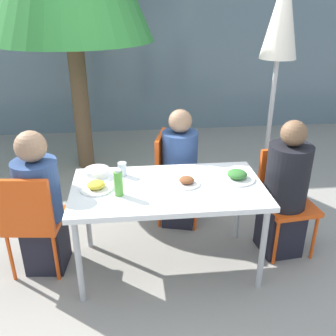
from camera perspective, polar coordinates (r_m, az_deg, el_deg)
ground_plane at (r=3.16m, az=0.00°, el=-14.49°), size 24.00×24.00×0.00m
building_facade at (r=5.95m, az=-3.78°, el=19.92°), size 10.00×0.20×3.00m
dining_table at (r=2.79m, az=0.00°, el=-3.90°), size 1.42×0.77×0.72m
chair_left at (r=2.98m, az=-20.12°, el=-7.03°), size 0.44×0.44×0.87m
person_left at (r=3.01m, az=-18.86°, el=-5.58°), size 0.33×0.33×1.15m
chair_right at (r=3.27m, az=17.40°, el=-3.61°), size 0.44×0.44×0.87m
person_right at (r=3.17m, az=17.37°, el=-3.76°), size 0.34×0.34×1.16m
chair_far at (r=3.50m, az=0.56°, el=-0.51°), size 0.49×0.49×0.87m
person_far at (r=3.43m, az=1.76°, el=-0.60°), size 0.35×0.35×1.12m
closed_umbrella at (r=3.60m, az=16.75°, el=19.17°), size 0.36×0.36×2.26m
plate_0 at (r=2.76m, az=-10.88°, el=-2.81°), size 0.24×0.24×0.07m
plate_1 at (r=2.79m, az=2.84°, el=-2.10°), size 0.20×0.20×0.06m
plate_2 at (r=2.90m, az=10.47°, el=-1.20°), size 0.27×0.27×0.07m
bottle at (r=2.63m, az=-7.55°, el=-2.29°), size 0.06×0.06×0.20m
drinking_cup at (r=2.93m, az=-6.98°, el=-0.17°), size 0.07×0.07×0.11m
salad_bowl at (r=2.96m, az=-10.76°, el=-0.65°), size 0.19×0.19×0.06m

